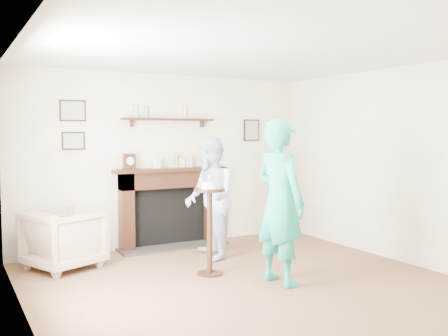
{
  "coord_description": "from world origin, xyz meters",
  "views": [
    {
      "loc": [
        -2.83,
        -4.29,
        1.65
      ],
      "look_at": [
        0.06,
        0.9,
        1.24
      ],
      "focal_mm": 40.0,
      "sensor_mm": 36.0,
      "label": 1
    }
  ],
  "objects": [
    {
      "name": "ground",
      "position": [
        0.0,
        0.0,
        0.0
      ],
      "size": [
        5.0,
        5.0,
        0.0
      ],
      "primitive_type": "plane",
      "color": "brown",
      "rests_on": "ground"
    },
    {
      "name": "woman",
      "position": [
        0.33,
        0.13,
        0.0
      ],
      "size": [
        0.54,
        0.72,
        1.8
      ],
      "primitive_type": "imported",
      "rotation": [
        0.0,
        0.0,
        1.74
      ],
      "color": "teal",
      "rests_on": "ground"
    },
    {
      "name": "room_shell",
      "position": [
        -0.0,
        0.69,
        1.62
      ],
      "size": [
        4.54,
        5.02,
        2.52
      ],
      "color": "beige",
      "rests_on": "ground"
    },
    {
      "name": "man",
      "position": [
        0.17,
        1.47,
        0.0
      ],
      "size": [
        0.77,
        0.9,
        1.61
      ],
      "primitive_type": "imported",
      "rotation": [
        0.0,
        0.0,
        -1.8
      ],
      "color": "silver",
      "rests_on": "ground"
    },
    {
      "name": "armchair",
      "position": [
        -1.61,
        1.9,
        0.0
      ],
      "size": [
        1.04,
        1.03,
        0.73
      ],
      "primitive_type": "imported",
      "rotation": [
        0.0,
        0.0,
        1.98
      ],
      "color": "#C1B08F",
      "rests_on": "ground"
    },
    {
      "name": "pedestal_table",
      "position": [
        -0.18,
        0.81,
        0.71
      ],
      "size": [
        0.36,
        0.36,
        1.16
      ],
      "color": "black",
      "rests_on": "ground"
    }
  ]
}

